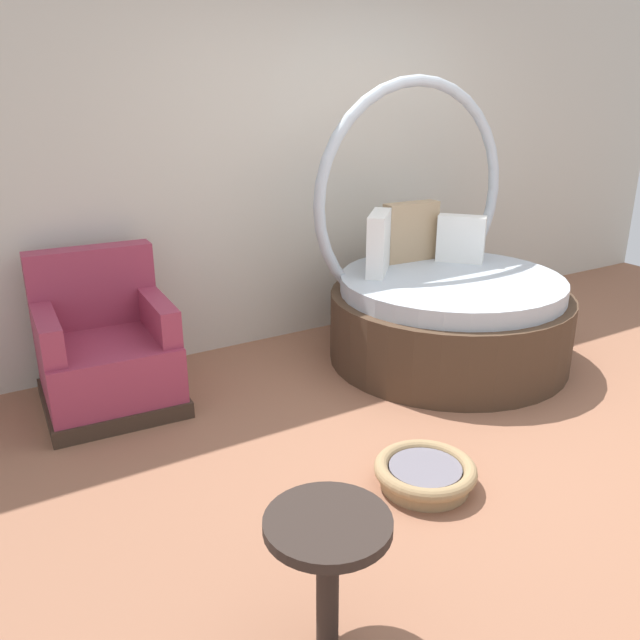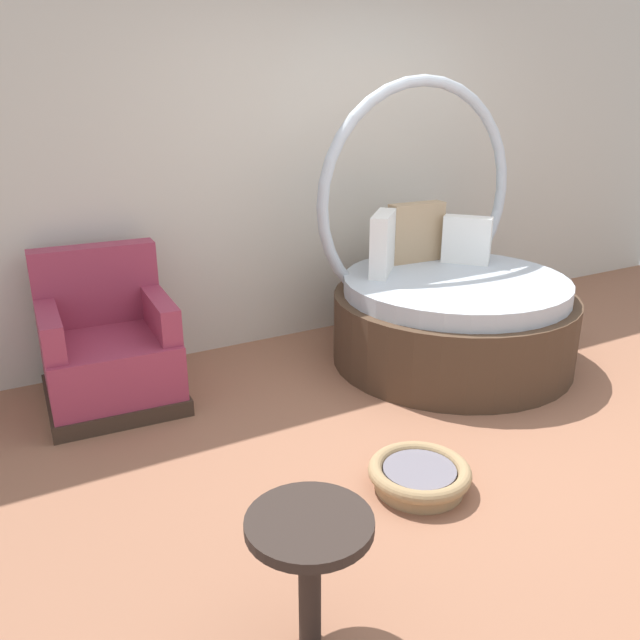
{
  "view_description": "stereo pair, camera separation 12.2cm",
  "coord_description": "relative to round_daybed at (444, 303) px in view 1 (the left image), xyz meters",
  "views": [
    {
      "loc": [
        -2.58,
        -2.31,
        1.89
      ],
      "look_at": [
        -0.69,
        0.84,
        0.55
      ],
      "focal_mm": 36.42,
      "sensor_mm": 36.0,
      "label": 1
    },
    {
      "loc": [
        -2.48,
        -2.37,
        1.89
      ],
      "look_at": [
        -0.69,
        0.84,
        0.55
      ],
      "focal_mm": 36.42,
      "sensor_mm": 36.0,
      "label": 2
    }
  ],
  "objects": [
    {
      "name": "round_daybed",
      "position": [
        0.0,
        0.0,
        0.0
      ],
      "size": [
        1.7,
        1.7,
        1.95
      ],
      "color": "#473323",
      "rests_on": "ground_plane"
    },
    {
      "name": "red_armchair",
      "position": [
        -2.27,
        0.5,
        -0.08
      ],
      "size": [
        0.84,
        0.84,
        0.94
      ],
      "color": "#38281E",
      "rests_on": "ground_plane"
    },
    {
      "name": "back_wall",
      "position": [
        -0.46,
        1.03,
        1.0
      ],
      "size": [
        8.0,
        0.12,
        2.83
      ],
      "primitive_type": "cube",
      "color": "beige",
      "rests_on": "ground_plane"
    },
    {
      "name": "side_table",
      "position": [
        -2.09,
        -1.8,
        0.02
      ],
      "size": [
        0.44,
        0.44,
        0.52
      ],
      "color": "#2D231E",
      "rests_on": "ground_plane"
    },
    {
      "name": "pet_basket",
      "position": [
        -1.17,
        -1.23,
        -0.34
      ],
      "size": [
        0.51,
        0.51,
        0.13
      ],
      "color": "#9E7F56",
      "rests_on": "ground_plane"
    },
    {
      "name": "ground_plane",
      "position": [
        -0.46,
        -1.02,
        -0.42
      ],
      "size": [
        8.0,
        8.0,
        0.02
      ],
      "primitive_type": "cube",
      "color": "#936047"
    }
  ]
}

